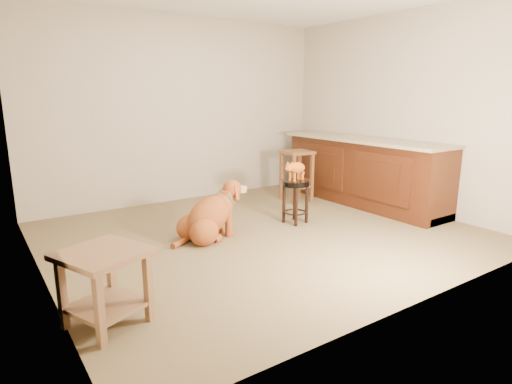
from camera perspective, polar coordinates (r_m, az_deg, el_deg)
floor at (r=4.85m, az=0.97°, el=-5.53°), size 4.50×4.00×0.01m
room_shell at (r=4.60m, az=1.06°, el=14.67°), size 4.54×4.04×2.62m
cabinet_run at (r=6.23m, az=14.12°, el=2.42°), size 0.70×2.56×0.94m
padded_stool at (r=5.17m, az=5.29°, el=-0.12°), size 0.32×0.32×0.53m
wood_stool at (r=6.26m, az=5.42°, el=2.29°), size 0.43×0.43×0.74m
side_table at (r=3.08m, az=-19.52°, el=-10.57°), size 0.66×0.66×0.53m
golden_retriever at (r=4.64m, az=-6.24°, el=-3.36°), size 1.02×0.55×0.65m
tabby_kitten at (r=5.10m, az=5.28°, el=3.15°), size 0.42×0.21×0.27m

